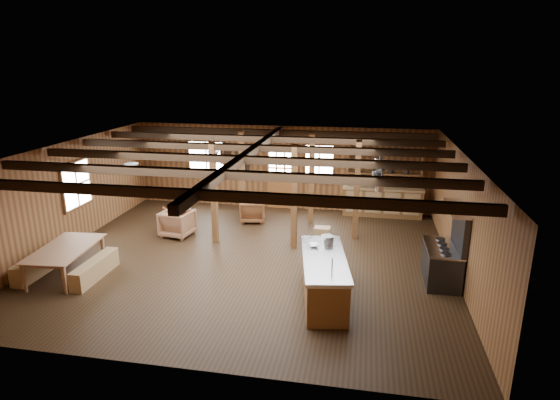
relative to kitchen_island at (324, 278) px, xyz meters
name	(u,v)px	position (x,y,z in m)	size (l,w,h in m)	color
room	(248,206)	(-2.06, 1.71, 0.92)	(10.04, 9.04, 2.84)	black
ceiling_joists	(249,154)	(-2.06, 1.89, 2.20)	(9.80, 8.82, 0.18)	black
timber_posts	(283,186)	(-1.54, 3.79, 0.92)	(3.95, 2.35, 2.80)	#492B14
back_door	(280,183)	(-2.06, 6.16, 0.40)	(1.02, 0.08, 2.15)	brown
window_back_left	(206,159)	(-4.66, 6.17, 1.12)	(1.32, 0.06, 1.32)	white
window_back_right	(319,163)	(-0.76, 6.17, 1.12)	(1.02, 0.06, 1.32)	white
window_left	(76,184)	(-7.02, 2.21, 1.12)	(0.14, 1.24, 1.32)	white
notice_boards	(237,159)	(-3.56, 6.17, 1.16)	(1.08, 0.03, 0.90)	silver
back_counter	(383,198)	(1.34, 5.92, 0.12)	(2.55, 0.60, 2.45)	brown
pendant_lamps	(175,161)	(-4.31, 2.71, 1.77)	(1.86, 2.36, 0.66)	#2E2E30
pot_rack	(379,172)	(1.06, 2.10, 1.82)	(0.37, 3.00, 0.43)	#2E2E30
kitchen_island	(324,278)	(0.00, 0.00, 0.00)	(1.29, 2.61, 1.20)	brown
step_stool	(322,235)	(-0.34, 3.24, -0.26)	(0.48, 0.34, 0.43)	olive
commercial_range	(445,258)	(2.60, 1.28, 0.11)	(0.77, 1.44, 1.79)	#2E2E30
dining_table	(68,262)	(-5.96, 0.02, -0.13)	(1.99, 1.11, 0.70)	#936342
bench_wall	(40,264)	(-6.71, 0.02, -0.25)	(0.31, 1.68, 0.46)	olive
bench_aisle	(95,269)	(-5.28, 0.02, -0.26)	(0.30, 1.61, 0.44)	olive
armchair_a	(178,218)	(-4.70, 3.54, -0.14)	(0.72, 0.74, 0.67)	brown
armchair_b	(252,211)	(-2.66, 4.59, -0.13)	(0.75, 0.77, 0.70)	brown
armchair_c	(178,223)	(-4.47, 2.96, -0.10)	(0.82, 0.84, 0.77)	#8D5E40
counter_pot	(327,239)	(-0.01, 0.82, 0.55)	(0.28, 0.28, 0.17)	silver
bowl	(313,245)	(-0.29, 0.53, 0.49)	(0.25, 0.25, 0.06)	silver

